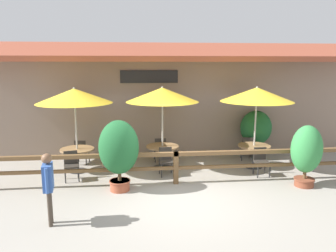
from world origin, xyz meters
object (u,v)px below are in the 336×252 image
at_px(dining_table_near, 77,153).
at_px(potted_plant_corner_fern, 306,152).
at_px(dining_table_far, 254,150).
at_px(pedestrian, 48,180).
at_px(potted_plant_broad_leaf, 256,128).
at_px(patio_umbrella_middle, 162,95).
at_px(potted_plant_small_flowering, 119,149).
at_px(chair_near_streetside, 71,164).
at_px(patio_umbrella_near, 74,96).
at_px(dining_table_middle, 163,150).
at_px(chair_far_wallside, 247,147).
at_px(chair_far_streetside, 261,160).
at_px(patio_umbrella_far, 257,95).
at_px(chair_middle_streetside, 166,160).
at_px(chair_middle_wallside, 160,148).
at_px(chair_near_wallside, 81,150).

distance_m(dining_table_near, potted_plant_corner_fern, 6.98).
distance_m(dining_table_far, pedestrian, 6.82).
bearing_deg(dining_table_near, potted_plant_broad_leaf, 9.63).
bearing_deg(patio_umbrella_middle, potted_plant_broad_leaf, 15.13).
bearing_deg(dining_table_far, potted_plant_small_flowering, -159.46).
height_order(dining_table_near, chair_near_streetside, chair_near_streetside).
bearing_deg(patio_umbrella_near, potted_plant_broad_leaf, 9.63).
bearing_deg(dining_table_middle, dining_table_far, -4.48).
bearing_deg(potted_plant_corner_fern, chair_far_wallside, 105.94).
distance_m(patio_umbrella_near, chair_far_streetside, 6.19).
relative_size(dining_table_near, potted_plant_corner_fern, 0.61).
bearing_deg(chair_far_streetside, patio_umbrella_middle, 160.25).
distance_m(chair_near_streetside, potted_plant_small_flowering, 1.91).
bearing_deg(dining_table_far, patio_umbrella_far, 180.00).
bearing_deg(chair_far_streetside, chair_near_streetside, 178.16).
height_order(chair_far_streetside, potted_plant_small_flowering, potted_plant_small_flowering).
relative_size(patio_umbrella_middle, dining_table_middle, 2.53).
xyz_separation_m(dining_table_near, potted_plant_small_flowering, (1.43, -1.79, 0.56)).
relative_size(patio_umbrella_middle, chair_far_wallside, 3.14).
xyz_separation_m(chair_near_streetside, pedestrian, (0.08, -2.85, 0.54)).
relative_size(chair_near_streetside, patio_umbrella_far, 0.32).
xyz_separation_m(chair_near_streetside, chair_middle_streetside, (2.88, 0.17, 0.00)).
bearing_deg(dining_table_middle, potted_plant_broad_leaf, 15.13).
distance_m(chair_middle_streetside, potted_plant_broad_leaf, 3.96).
bearing_deg(dining_table_near, pedestrian, -89.62).
bearing_deg(chair_far_wallside, chair_far_streetside, 98.71).
distance_m(patio_umbrella_middle, chair_middle_streetside, 2.11).
distance_m(chair_near_streetside, potted_plant_broad_leaf, 6.70).
relative_size(chair_middle_wallside, potted_plant_corner_fern, 0.49).
height_order(dining_table_middle, chair_far_streetside, chair_far_streetside).
bearing_deg(chair_far_wallside, dining_table_middle, 23.46).
relative_size(chair_near_streetside, potted_plant_corner_fern, 0.49).
xyz_separation_m(chair_middle_streetside, patio_umbrella_far, (3.03, 0.50, 1.97)).
height_order(chair_far_streetside, chair_far_wallside, same).
bearing_deg(potted_plant_corner_fern, dining_table_middle, 151.68).
distance_m(chair_middle_wallside, dining_table_far, 3.26).
distance_m(patio_umbrella_near, dining_table_middle, 3.34).
bearing_deg(chair_near_wallside, chair_middle_streetside, 161.11).
bearing_deg(chair_far_wallside, chair_middle_wallside, 10.09).
bearing_deg(patio_umbrella_near, chair_near_streetside, -94.02).
height_order(chair_far_wallside, pedestrian, pedestrian).
distance_m(chair_far_streetside, potted_plant_broad_leaf, 2.19).
xyz_separation_m(chair_near_wallside, potted_plant_small_flowering, (1.43, -2.58, 0.68)).
relative_size(chair_middle_streetside, patio_umbrella_far, 0.32).
relative_size(chair_near_streetside, dining_table_middle, 0.81).
bearing_deg(chair_middle_wallside, chair_near_streetside, 29.61).
height_order(patio_umbrella_middle, chair_middle_streetside, patio_umbrella_middle).
xyz_separation_m(dining_table_near, patio_umbrella_middle, (2.78, 0.11, 1.85)).
height_order(dining_table_near, potted_plant_corner_fern, potted_plant_corner_fern).
relative_size(dining_table_near, potted_plant_small_flowering, 0.55).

